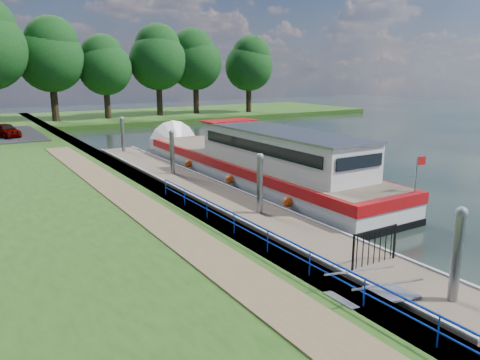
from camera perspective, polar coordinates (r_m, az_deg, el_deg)
ground at (r=14.21m, az=22.55°, el=-13.99°), size 160.00×160.00×0.00m
bank_edge at (r=24.24m, az=-11.33°, el=-1.02°), size 1.10×90.00×0.78m
far_bank at (r=63.55m, az=-10.81°, el=7.67°), size 60.00×18.00×0.60m
footpath at (r=17.21m, az=-8.92°, el=-5.41°), size 1.60×40.00×0.05m
blue_fence at (r=13.72m, az=5.80°, el=-7.98°), size 0.04×18.04×0.72m
pontoon at (r=23.52m, az=-3.76°, el=-1.74°), size 2.50×30.00×0.56m
mooring_piles at (r=23.26m, az=-3.80°, el=0.87°), size 0.30×27.30×3.55m
gangway at (r=12.89m, az=15.97°, el=-13.24°), size 2.58×1.00×0.92m
gate_panel at (r=15.00m, az=16.12°, el=-7.23°), size 1.85×0.05×1.15m
barge at (r=26.70m, az=1.10°, el=2.10°), size 4.36×21.15×4.78m
horizon_trees at (r=56.52m, az=-23.25°, el=13.96°), size 54.38×10.03×12.87m
car_a at (r=43.45m, az=-26.66°, el=5.46°), size 2.36×3.60×1.14m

